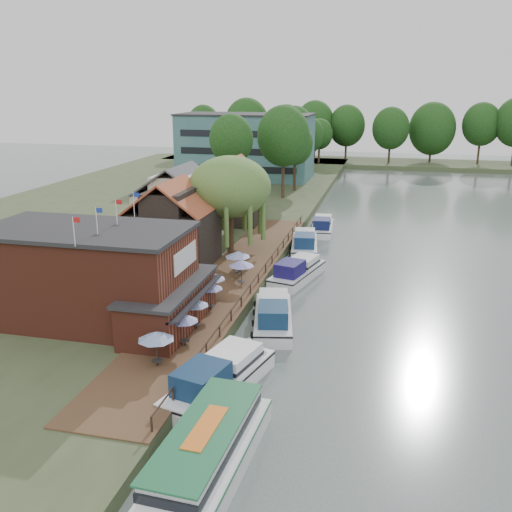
% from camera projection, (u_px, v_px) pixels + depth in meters
% --- Properties ---
extents(ground, '(260.00, 260.00, 0.00)m').
position_uv_depth(ground, '(297.00, 346.00, 41.74)').
color(ground, '#4E5A57').
rests_on(ground, ground).
extents(land_bank, '(50.00, 140.00, 1.00)m').
position_uv_depth(land_bank, '(130.00, 216.00, 80.92)').
color(land_bank, '#384728').
rests_on(land_bank, ground).
extents(quay_deck, '(6.00, 50.00, 0.10)m').
position_uv_depth(quay_deck, '(230.00, 281.00, 52.54)').
color(quay_deck, '#47301E').
rests_on(quay_deck, land_bank).
extents(quay_rail, '(0.20, 49.00, 1.00)m').
position_uv_depth(quay_rail, '(260.00, 277.00, 52.27)').
color(quay_rail, black).
rests_on(quay_rail, land_bank).
extents(pub, '(20.00, 11.00, 7.30)m').
position_uv_depth(pub, '(112.00, 276.00, 42.61)').
color(pub, maroon).
rests_on(pub, land_bank).
extents(hotel_block, '(25.40, 12.40, 12.30)m').
position_uv_depth(hotel_block, '(246.00, 146.00, 109.81)').
color(hotel_block, '#38666B').
rests_on(hotel_block, land_bank).
extents(cottage_a, '(8.60, 7.60, 8.50)m').
position_uv_depth(cottage_a, '(173.00, 223.00, 56.63)').
color(cottage_a, black).
rests_on(cottage_a, land_bank).
extents(cottage_b, '(9.60, 8.60, 8.50)m').
position_uv_depth(cottage_b, '(180.00, 202.00, 66.62)').
color(cottage_b, beige).
rests_on(cottage_b, land_bank).
extents(cottage_c, '(7.60, 7.60, 8.50)m').
position_uv_depth(cottage_c, '(234.00, 190.00, 74.10)').
color(cottage_c, black).
rests_on(cottage_c, land_bank).
extents(willow, '(8.60, 8.60, 10.43)m').
position_uv_depth(willow, '(230.00, 205.00, 60.00)').
color(willow, '#476B2D').
rests_on(willow, land_bank).
extents(umbrella_0, '(2.36, 2.36, 2.38)m').
position_uv_depth(umbrella_0, '(157.00, 349.00, 36.19)').
color(umbrella_0, '#1A4691').
rests_on(umbrella_0, quay_deck).
extents(umbrella_1, '(2.04, 2.04, 2.38)m').
position_uv_depth(umbrella_1, '(184.00, 330.00, 39.02)').
color(umbrella_1, navy).
rests_on(umbrella_1, quay_deck).
extents(umbrella_2, '(1.98, 1.98, 2.38)m').
position_uv_depth(umbrella_2, '(196.00, 314.00, 41.75)').
color(umbrella_2, navy).
rests_on(umbrella_2, quay_deck).
extents(umbrella_3, '(2.02, 2.02, 2.38)m').
position_uv_depth(umbrella_3, '(210.00, 296.00, 45.16)').
color(umbrella_3, '#1D1B99').
rests_on(umbrella_3, quay_deck).
extents(umbrella_4, '(2.41, 2.41, 2.38)m').
position_uv_depth(umbrella_4, '(211.00, 286.00, 47.44)').
color(umbrella_4, navy).
rests_on(umbrella_4, quay_deck).
extents(umbrella_5, '(2.31, 2.31, 2.38)m').
position_uv_depth(umbrella_5, '(241.00, 273.00, 50.89)').
color(umbrella_5, navy).
rests_on(umbrella_5, quay_deck).
extents(umbrella_6, '(2.40, 2.40, 2.38)m').
position_uv_depth(umbrella_6, '(238.00, 263.00, 53.59)').
color(umbrella_6, navy).
rests_on(umbrella_6, quay_deck).
extents(cruiser_0, '(5.97, 11.19, 2.62)m').
position_uv_depth(cruiser_0, '(220.00, 373.00, 35.14)').
color(cruiser_0, white).
rests_on(cruiser_0, ground).
extents(cruiser_1, '(5.20, 10.50, 2.44)m').
position_uv_depth(cruiser_1, '(273.00, 311.00, 44.98)').
color(cruiser_1, silver).
rests_on(cruiser_1, ground).
extents(cruiser_2, '(5.33, 10.13, 2.33)m').
position_uv_depth(cruiser_2, '(297.00, 268.00, 55.70)').
color(cruiser_2, white).
rests_on(cruiser_2, ground).
extents(cruiser_3, '(4.61, 10.34, 2.42)m').
position_uv_depth(cruiser_3, '(305.00, 241.00, 65.46)').
color(cruiser_3, white).
rests_on(cruiser_3, ground).
extents(cruiser_4, '(3.62, 9.44, 2.22)m').
position_uv_depth(cruiser_4, '(322.00, 224.00, 73.76)').
color(cruiser_4, white).
rests_on(cruiser_4, ground).
extents(tour_boat, '(4.28, 13.05, 2.81)m').
position_uv_depth(tour_boat, '(201.00, 459.00, 26.88)').
color(tour_boat, silver).
rests_on(tour_boat, ground).
extents(swan, '(0.44, 0.44, 0.44)m').
position_uv_depth(swan, '(220.00, 423.00, 31.85)').
color(swan, white).
rests_on(swan, ground).
extents(bank_tree_0, '(6.46, 6.46, 13.50)m').
position_uv_depth(bank_tree_0, '(231.00, 160.00, 84.24)').
color(bank_tree_0, '#143811').
rests_on(bank_tree_0, land_bank).
extents(bank_tree_1, '(8.27, 8.27, 14.53)m').
position_uv_depth(bank_tree_1, '(283.00, 152.00, 89.62)').
color(bank_tree_1, '#143811').
rests_on(bank_tree_1, land_bank).
extents(bank_tree_2, '(6.06, 6.06, 11.31)m').
position_uv_depth(bank_tree_2, '(295.00, 157.00, 96.61)').
color(bank_tree_2, '#143811').
rests_on(bank_tree_2, land_bank).
extents(bank_tree_3, '(8.53, 8.53, 13.58)m').
position_uv_depth(bank_tree_3, '(294.00, 140.00, 114.03)').
color(bank_tree_3, '#143811').
rests_on(bank_tree_3, land_bank).
extents(bank_tree_4, '(7.02, 7.02, 11.29)m').
position_uv_depth(bank_tree_4, '(307.00, 143.00, 121.11)').
color(bank_tree_4, '#143811').
rests_on(bank_tree_4, land_bank).
extents(bank_tree_5, '(6.15, 6.15, 10.15)m').
position_uv_depth(bank_tree_5, '(319.00, 141.00, 131.68)').
color(bank_tree_5, '#143811').
rests_on(bank_tree_5, land_bank).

